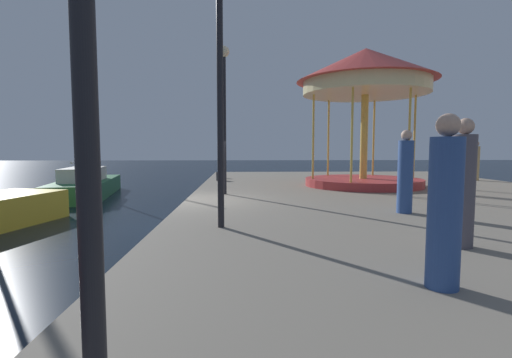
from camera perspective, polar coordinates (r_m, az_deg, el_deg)
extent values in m
plane|color=black|center=(11.05, -10.70, -7.25)|extent=(120.00, 120.00, 0.00)
cube|color=gray|center=(12.00, 23.09, -4.66)|extent=(13.46, 25.21, 0.80)
cube|color=#236638|center=(19.45, -24.57, -1.27)|extent=(3.34, 7.17, 0.78)
cube|color=beige|center=(18.92, -24.95, 0.67)|extent=(2.02, 3.26, 0.61)
cylinder|color=silver|center=(19.95, -24.53, 7.89)|extent=(0.12, 0.12, 5.49)
cylinder|color=silver|center=(18.41, -25.34, 2.42)|extent=(0.63, 3.07, 0.08)
cylinder|color=#B23333|center=(15.19, 16.09, -0.47)|extent=(4.49, 4.49, 0.30)
cylinder|color=gold|center=(15.14, 16.25, 6.20)|extent=(0.28, 0.28, 3.24)
cylinder|color=#F2E099|center=(15.31, 16.41, 13.21)|extent=(4.76, 4.76, 0.50)
cone|color=#C63D38|center=(15.47, 16.49, 16.43)|extent=(5.29, 5.29, 1.26)
cylinder|color=gold|center=(15.88, 23.13, 5.94)|extent=(0.08, 0.08, 3.24)
cylinder|color=gold|center=(17.10, 17.59, 5.98)|extent=(0.08, 0.08, 3.24)
cylinder|color=gold|center=(16.53, 11.04, 6.17)|extent=(0.08, 0.08, 3.24)
cylinder|color=gold|center=(14.64, 8.77, 6.39)|extent=(0.08, 0.08, 3.24)
cylinder|color=gold|center=(13.20, 14.50, 6.49)|extent=(0.08, 0.08, 3.24)
cylinder|color=gold|center=(13.90, 22.45, 6.18)|extent=(0.08, 0.08, 3.24)
cylinder|color=black|center=(2.06, -24.84, 14.82)|extent=(0.12, 0.12, 3.71)
cylinder|color=black|center=(6.95, -5.50, 9.79)|extent=(0.12, 0.12, 4.19)
cylinder|color=black|center=(11.99, -4.89, 7.98)|extent=(0.12, 0.12, 4.32)
sphere|color=#F9E5B2|center=(12.34, -4.97, 18.89)|extent=(0.36, 0.36, 0.36)
cylinder|color=#2D2D33|center=(17.13, -5.73, 0.43)|extent=(0.24, 0.24, 0.40)
cylinder|color=#2D2D33|center=(18.69, -5.47, 0.79)|extent=(0.24, 0.24, 0.40)
cylinder|color=#2D2D33|center=(17.23, -5.44, 0.45)|extent=(0.24, 0.24, 0.40)
cylinder|color=#2D4C8C|center=(9.14, 21.91, 0.30)|extent=(0.34, 0.34, 1.66)
sphere|color=tan|center=(9.12, 22.10, 6.25)|extent=(0.24, 0.24, 0.24)
cylinder|color=#2D4C8C|center=(4.38, 26.94, -4.74)|extent=(0.34, 0.34, 1.60)
sphere|color=tan|center=(4.33, 27.40, 7.35)|extent=(0.24, 0.24, 0.24)
cylinder|color=tan|center=(19.90, 30.60, 2.08)|extent=(0.34, 0.34, 1.57)
sphere|color=tan|center=(19.89, 30.71, 4.68)|extent=(0.24, 0.24, 0.24)
cylinder|color=#514C56|center=(6.33, 29.12, -1.67)|extent=(0.34, 0.34, 1.68)
sphere|color=tan|center=(6.31, 29.47, 7.05)|extent=(0.24, 0.24, 0.24)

